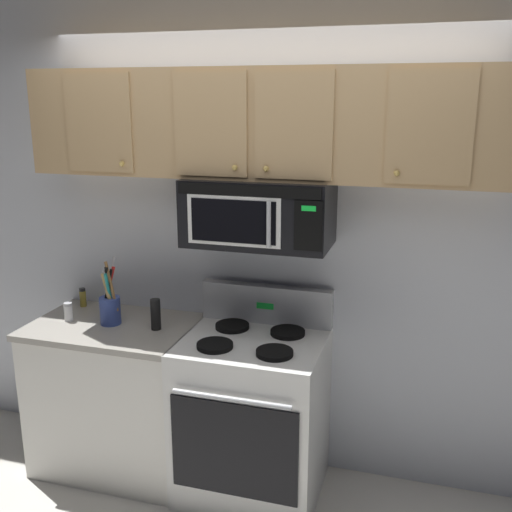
{
  "coord_description": "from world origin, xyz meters",
  "views": [
    {
      "loc": [
        0.86,
        -2.4,
        2.16
      ],
      "look_at": [
        0.0,
        0.49,
        1.35
      ],
      "focal_mm": 41.85,
      "sensor_mm": 36.0,
      "label": 1
    }
  ],
  "objects_px": {
    "stove_range": "(253,413)",
    "pepper_mill": "(156,314)",
    "over_range_microwave": "(259,212)",
    "utensil_crock_blue": "(110,306)",
    "salt_shaker": "(68,312)",
    "spice_jar": "(83,297)"
  },
  "relations": [
    {
      "from": "over_range_microwave",
      "to": "salt_shaker",
      "type": "bearing_deg",
      "value": -172.74
    },
    {
      "from": "utensil_crock_blue",
      "to": "over_range_microwave",
      "type": "bearing_deg",
      "value": 7.64
    },
    {
      "from": "utensil_crock_blue",
      "to": "spice_jar",
      "type": "bearing_deg",
      "value": 145.92
    },
    {
      "from": "salt_shaker",
      "to": "utensil_crock_blue",
      "type": "bearing_deg",
      "value": 6.02
    },
    {
      "from": "stove_range",
      "to": "pepper_mill",
      "type": "relative_size",
      "value": 6.39
    },
    {
      "from": "over_range_microwave",
      "to": "pepper_mill",
      "type": "relative_size",
      "value": 4.34
    },
    {
      "from": "over_range_microwave",
      "to": "stove_range",
      "type": "bearing_deg",
      "value": -89.86
    },
    {
      "from": "stove_range",
      "to": "utensil_crock_blue",
      "type": "height_order",
      "value": "utensil_crock_blue"
    },
    {
      "from": "salt_shaker",
      "to": "spice_jar",
      "type": "bearing_deg",
      "value": 103.06
    },
    {
      "from": "over_range_microwave",
      "to": "pepper_mill",
      "type": "distance_m",
      "value": 0.82
    },
    {
      "from": "stove_range",
      "to": "over_range_microwave",
      "type": "xyz_separation_m",
      "value": [
        -0.0,
        0.12,
        1.11
      ]
    },
    {
      "from": "stove_range",
      "to": "utensil_crock_blue",
      "type": "xyz_separation_m",
      "value": [
        -0.85,
        0.0,
        0.54
      ]
    },
    {
      "from": "over_range_microwave",
      "to": "utensil_crock_blue",
      "type": "xyz_separation_m",
      "value": [
        -0.85,
        -0.11,
        -0.57
      ]
    },
    {
      "from": "stove_range",
      "to": "salt_shaker",
      "type": "xyz_separation_m",
      "value": [
        -1.11,
        -0.02,
        0.49
      ]
    },
    {
      "from": "stove_range",
      "to": "spice_jar",
      "type": "xyz_separation_m",
      "value": [
        -1.16,
        0.22,
        0.49
      ]
    },
    {
      "from": "salt_shaker",
      "to": "spice_jar",
      "type": "xyz_separation_m",
      "value": [
        -0.06,
        0.24,
        0.0
      ]
    },
    {
      "from": "stove_range",
      "to": "utensil_crock_blue",
      "type": "relative_size",
      "value": 2.91
    },
    {
      "from": "spice_jar",
      "to": "utensil_crock_blue",
      "type": "bearing_deg",
      "value": -34.08
    },
    {
      "from": "stove_range",
      "to": "salt_shaker",
      "type": "height_order",
      "value": "stove_range"
    },
    {
      "from": "over_range_microwave",
      "to": "pepper_mill",
      "type": "height_order",
      "value": "over_range_microwave"
    },
    {
      "from": "over_range_microwave",
      "to": "pepper_mill",
      "type": "bearing_deg",
      "value": -168.4
    },
    {
      "from": "pepper_mill",
      "to": "spice_jar",
      "type": "relative_size",
      "value": 1.51
    }
  ]
}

